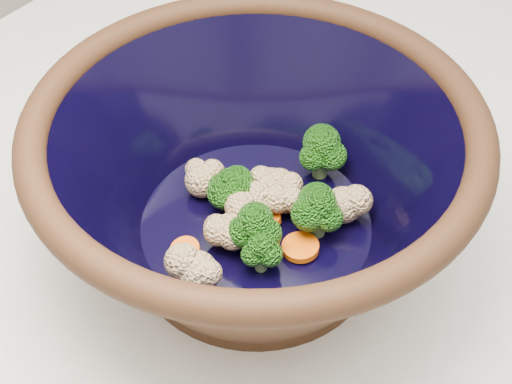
# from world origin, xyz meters

# --- Properties ---
(mixing_bowl) EXTENTS (0.41, 0.41, 0.16)m
(mixing_bowl) POSITION_xyz_m (-0.10, 0.03, 0.99)
(mixing_bowl) COLOR black
(mixing_bowl) RESTS_ON counter
(vegetable_pile) EXTENTS (0.15, 0.21, 0.06)m
(vegetable_pile) POSITION_xyz_m (-0.09, 0.04, 0.96)
(vegetable_pile) COLOR #608442
(vegetable_pile) RESTS_ON mixing_bowl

